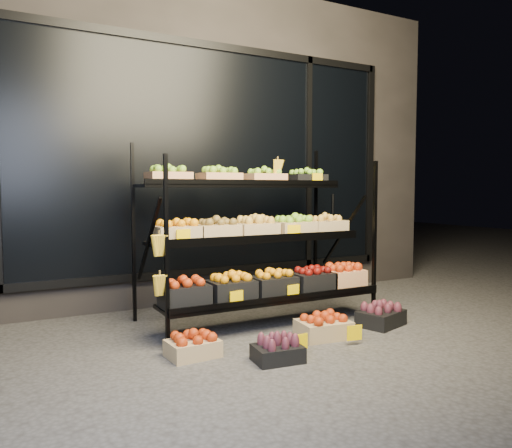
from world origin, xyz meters
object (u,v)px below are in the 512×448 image
floor_crate_midleft (278,350)px  floor_crate_midright (324,326)px  floor_crate_left (193,345)px  display_rack (258,238)px

floor_crate_midleft → floor_crate_midright: (0.63, 0.32, 0.01)m
floor_crate_left → floor_crate_midleft: bearing=-41.1°
floor_crate_left → floor_crate_midright: 1.13m
display_rack → floor_crate_left: bearing=-144.2°
floor_crate_left → floor_crate_midleft: floor_crate_left is taller
display_rack → floor_crate_midleft: size_ratio=5.98×
floor_crate_midright → floor_crate_midleft: bearing=-146.5°
floor_crate_midleft → floor_crate_midright: size_ratio=0.81×
floor_crate_left → floor_crate_midright: bearing=-7.1°
display_rack → floor_crate_left: 1.31m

